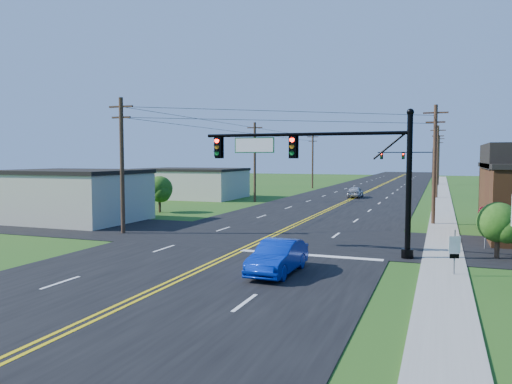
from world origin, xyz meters
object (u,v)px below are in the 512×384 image
at_px(blue_car, 278,258).
at_px(route_sign, 455,249).
at_px(stop_sign, 486,218).
at_px(signal_mast_main, 321,164).
at_px(signal_mast_far, 408,160).

bearing_deg(blue_car, route_sign, 19.61).
xyz_separation_m(blue_car, stop_sign, (8.95, 9.66, 1.04)).
height_order(blue_car, route_sign, route_sign).
relative_size(signal_mast_main, route_sign, 5.67).
bearing_deg(blue_car, stop_sign, 48.93).
relative_size(blue_car, stop_sign, 1.79).
height_order(route_sign, stop_sign, stop_sign).
distance_m(route_sign, stop_sign, 7.57).
xyz_separation_m(signal_mast_far, blue_car, (-0.72, -77.40, -3.83)).
height_order(blue_car, stop_sign, stop_sign).
height_order(signal_mast_main, route_sign, signal_mast_main).
bearing_deg(stop_sign, blue_car, -143.75).
distance_m(signal_mast_far, blue_car, 77.49).
distance_m(signal_mast_main, signal_mast_far, 72.00).
bearing_deg(signal_mast_main, stop_sign, 27.08).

